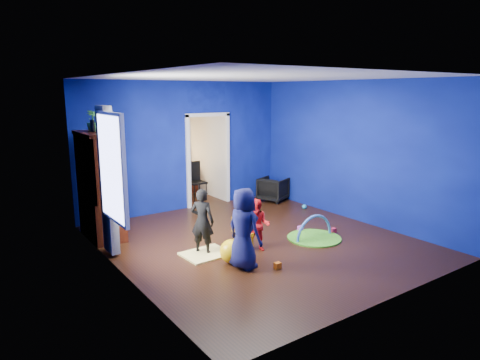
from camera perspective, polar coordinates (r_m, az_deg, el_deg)
floor at (r=7.84m, az=2.37°, el=-8.15°), size 5.00×5.50×0.01m
ceiling at (r=7.38m, az=2.56°, el=13.55°), size 5.00×5.50×0.01m
wall_back at (r=9.78m, az=-7.38°, el=4.49°), size 5.00×0.02×2.90m
wall_front at (r=5.58m, az=19.83°, el=-1.53°), size 5.00×0.02×2.90m
wall_left at (r=6.30m, az=-15.94°, el=0.17°), size 0.02×5.50×2.90m
wall_right at (r=9.19m, az=14.98°, el=3.73°), size 0.02×5.50×2.90m
alcove at (r=10.85m, az=-6.69°, el=4.15°), size 1.00×1.75×2.50m
armchair at (r=10.62m, az=4.44°, el=-1.23°), size 0.84×0.83×0.58m
child_black at (r=7.14m, az=-5.04°, el=-5.51°), size 0.46×0.48×1.11m
child_navy at (r=6.52m, az=0.50°, el=-6.49°), size 0.51×0.68×1.25m
toddler_red at (r=7.27m, az=2.34°, el=-6.03°), size 0.54×0.55×0.90m
vase at (r=7.76m, az=-17.98°, el=6.61°), size 0.21×0.21×0.18m
potted_plant at (r=8.25m, az=-19.10°, el=7.49°), size 0.27×0.27×0.37m
tv_armoire at (r=8.20m, az=-18.14°, el=-0.72°), size 0.58×1.14×1.96m
crt_tv at (r=8.20m, az=-17.89°, el=-0.41°), size 0.46×0.70×0.54m
yellow_blanket at (r=7.23m, az=-4.57°, el=-9.79°), size 0.77×0.63×0.03m
hopper_ball at (r=6.83m, az=-1.09°, el=-9.49°), size 0.39×0.39×0.39m
kid_chair at (r=7.40m, az=0.45°, el=-7.30°), size 0.34×0.34×0.50m
play_mat at (r=8.08m, az=9.86°, el=-7.62°), size 0.99×0.99×0.03m
toy_arch at (r=8.07m, az=9.86°, el=-7.57°), size 0.88×0.06×0.88m
window_left at (r=6.61m, az=-16.86°, el=1.53°), size 0.03×0.95×1.55m
curtain at (r=7.22m, az=-17.23°, el=-0.10°), size 0.14×0.42×2.40m
doorway at (r=10.12m, az=-4.31°, el=2.51°), size 1.16×0.10×2.10m
study_desk at (r=11.55m, az=-8.08°, el=0.17°), size 0.88×0.44×0.75m
desk_monitor at (r=11.56m, az=-8.44°, el=3.06°), size 0.40×0.05×0.32m
desk_lamp at (r=11.39m, az=-9.56°, el=2.79°), size 0.14×0.14×0.14m
folding_chair at (r=10.70m, az=-5.77°, el=-0.23°), size 0.40×0.40×0.92m
book_shelf at (r=11.44m, az=-8.57°, el=8.36°), size 0.88×0.24×0.04m
toy_0 at (r=8.43m, az=12.32°, el=-6.62°), size 0.10×0.08×0.10m
toy_1 at (r=10.02m, az=8.57°, el=-3.51°), size 0.11×0.11×0.11m
toy_2 at (r=6.69m, az=5.03°, el=-11.31°), size 0.10×0.08×0.10m
toy_3 at (r=8.90m, az=1.88°, el=-5.34°), size 0.11×0.11×0.11m
toy_4 at (r=8.44m, az=8.05°, el=-6.44°), size 0.10×0.08×0.10m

